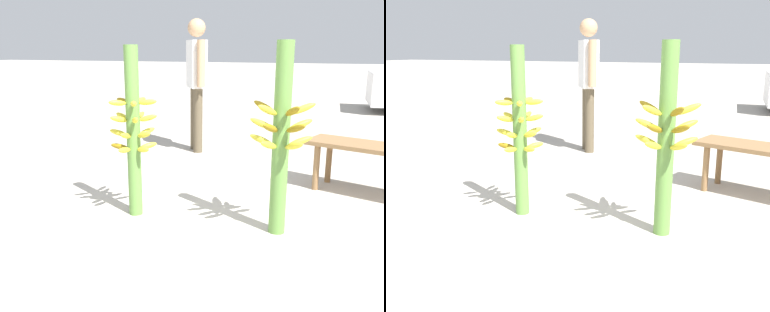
% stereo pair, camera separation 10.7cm
% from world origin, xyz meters
% --- Properties ---
extents(ground_plane, '(80.00, 80.00, 0.00)m').
position_xyz_m(ground_plane, '(0.00, 0.00, 0.00)').
color(ground_plane, '#B2AA9E').
extents(banana_stalk_left, '(0.40, 0.40, 1.38)m').
position_xyz_m(banana_stalk_left, '(-0.58, 0.42, 0.71)').
color(banana_stalk_left, '#5B8C3D').
rests_on(banana_stalk_left, ground_plane).
extents(banana_stalk_center, '(0.48, 0.48, 1.41)m').
position_xyz_m(banana_stalk_center, '(0.59, 0.48, 0.73)').
color(banana_stalk_center, '#5B8C3D').
rests_on(banana_stalk_center, ground_plane).
extents(vendor_person, '(0.44, 0.60, 1.72)m').
position_xyz_m(vendor_person, '(-0.93, 2.75, 1.03)').
color(vendor_person, brown).
rests_on(vendor_person, ground_plane).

